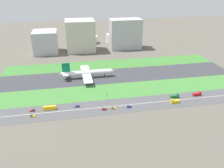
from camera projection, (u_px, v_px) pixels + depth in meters
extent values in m
plane|color=#5B564C|center=(118.00, 75.00, 292.96)|extent=(800.00, 800.00, 0.00)
cube|color=#38383D|center=(118.00, 75.00, 292.94)|extent=(280.00, 46.00, 0.10)
cube|color=#3D7A33|center=(112.00, 64.00, 329.59)|extent=(280.00, 36.00, 0.10)
cube|color=#427F38|center=(126.00, 90.00, 256.29)|extent=(280.00, 36.00, 0.10)
cube|color=#4C4C4F|center=(134.00, 104.00, 227.69)|extent=(280.00, 28.00, 0.10)
cube|color=silver|center=(134.00, 104.00, 227.67)|extent=(266.00, 0.50, 0.01)
cylinder|color=white|center=(88.00, 73.00, 284.01)|extent=(56.00, 6.00, 6.00)
cone|color=white|center=(113.00, 71.00, 289.24)|extent=(4.00, 5.70, 5.70)
cone|color=white|center=(62.00, 74.00, 278.36)|extent=(5.00, 5.40, 5.40)
cube|color=#0C724C|center=(66.00, 68.00, 276.34)|extent=(9.00, 0.80, 11.00)
cube|color=white|center=(65.00, 73.00, 279.06)|extent=(6.00, 16.00, 0.60)
cube|color=white|center=(85.00, 69.00, 297.56)|extent=(10.00, 26.00, 1.00)
cylinder|color=gray|center=(86.00, 73.00, 293.28)|extent=(5.00, 3.20, 3.20)
cube|color=white|center=(88.00, 79.00, 270.75)|extent=(10.00, 26.00, 1.00)
cylinder|color=gray|center=(88.00, 78.00, 277.19)|extent=(5.00, 3.20, 3.20)
cylinder|color=black|center=(104.00, 75.00, 289.33)|extent=(1.00, 1.00, 3.20)
cylinder|color=black|center=(84.00, 75.00, 288.34)|extent=(1.00, 1.00, 3.20)
cylinder|color=black|center=(85.00, 78.00, 282.08)|extent=(1.00, 1.00, 3.20)
cube|color=yellow|center=(50.00, 108.00, 217.88)|extent=(11.60, 2.50, 3.00)
cube|color=yellow|center=(50.00, 106.00, 217.18)|extent=(10.80, 2.30, 0.50)
cube|color=navy|center=(129.00, 107.00, 221.85)|extent=(4.40, 1.80, 1.10)
cube|color=#333D4C|center=(128.00, 106.00, 221.30)|extent=(2.20, 1.66, 0.90)
cube|color=yellow|center=(113.00, 108.00, 219.21)|extent=(4.40, 1.80, 1.10)
cube|color=#333D4C|center=(112.00, 108.00, 218.66)|extent=(2.20, 1.66, 0.90)
cube|color=#19662D|center=(174.00, 96.00, 238.97)|extent=(8.40, 2.50, 2.80)
cube|color=#19662D|center=(178.00, 94.00, 238.70)|extent=(2.00, 2.30, 1.20)
cube|color=yellow|center=(32.00, 116.00, 206.85)|extent=(4.40, 1.80, 1.10)
cube|color=#333D4C|center=(31.00, 116.00, 206.30)|extent=(2.20, 1.66, 0.90)
cube|color=navy|center=(77.00, 106.00, 222.55)|extent=(4.40, 1.80, 1.10)
cube|color=#333D4C|center=(78.00, 105.00, 222.28)|extent=(2.20, 1.66, 0.90)
cube|color=#B2191E|center=(104.00, 109.00, 217.79)|extent=(4.40, 1.80, 1.10)
cube|color=#333D4C|center=(103.00, 108.00, 217.24)|extent=(2.20, 1.66, 0.90)
cube|color=yellow|center=(175.00, 102.00, 229.35)|extent=(8.40, 2.50, 2.80)
cube|color=yellow|center=(172.00, 100.00, 227.97)|extent=(2.00, 2.30, 1.20)
cube|color=#B2191E|center=(197.00, 94.00, 243.18)|extent=(8.40, 2.50, 2.80)
cube|color=#B2191E|center=(200.00, 92.00, 242.91)|extent=(2.00, 2.30, 1.20)
cube|color=#B2191E|center=(32.00, 111.00, 215.62)|extent=(4.40, 1.80, 1.10)
cube|color=#333D4C|center=(33.00, 110.00, 215.34)|extent=(2.20, 1.66, 0.90)
cylinder|color=#4C4C51|center=(107.00, 97.00, 233.83)|extent=(0.24, 0.24, 6.00)
cube|color=black|center=(107.00, 94.00, 232.34)|extent=(0.36, 0.36, 1.20)
sphere|color=#19D826|center=(107.00, 94.00, 232.04)|extent=(0.24, 0.24, 0.24)
cube|color=#B2B2B7|center=(45.00, 42.00, 372.15)|extent=(36.25, 39.04, 33.97)
cube|color=beige|center=(80.00, 36.00, 378.51)|extent=(44.28, 37.54, 48.62)
cube|color=#B2B2B7|center=(125.00, 34.00, 391.44)|extent=(49.94, 26.31, 47.82)
cylinder|color=silver|center=(90.00, 40.00, 429.71)|extent=(25.99, 25.99, 12.18)
cylinder|color=silver|center=(112.00, 38.00, 436.17)|extent=(19.90, 19.90, 14.32)
cylinder|color=silver|center=(126.00, 38.00, 440.92)|extent=(22.24, 22.24, 13.71)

